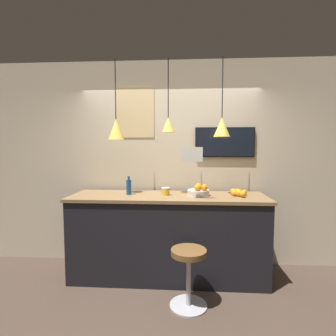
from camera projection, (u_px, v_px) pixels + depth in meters
ground_plane at (164, 309)px, 2.74m from camera, size 14.00×14.00×0.00m
back_wall at (170, 164)px, 3.79m from camera, size 8.00×0.06×2.90m
service_counter at (168, 236)px, 3.39m from camera, size 2.49×0.72×1.07m
bar_stool at (189, 267)px, 2.75m from camera, size 0.40×0.40×0.62m
fruit_bowl at (199, 191)px, 3.32m from camera, size 0.28×0.28×0.16m
orange_pile at (238, 193)px, 3.31m from camera, size 0.21×0.25×0.09m
juice_bottle at (129, 187)px, 3.38m from camera, size 0.06×0.06×0.24m
spread_jar at (166, 191)px, 3.36m from camera, size 0.10×0.10×0.10m
pendant_lamp_left at (116, 129)px, 3.37m from camera, size 0.20×0.20×1.02m
pendant_lamp_middle at (168, 124)px, 3.32m from camera, size 0.16×0.16×0.93m
pendant_lamp_right at (222, 127)px, 3.28m from camera, size 0.21×0.21×0.98m
mounted_tv at (225, 142)px, 3.66m from camera, size 0.82×0.04×0.42m
hanging_menu_board at (192, 154)px, 3.01m from camera, size 0.24×0.01×0.17m
wall_poster at (135, 112)px, 3.72m from camera, size 0.54×0.01×0.71m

